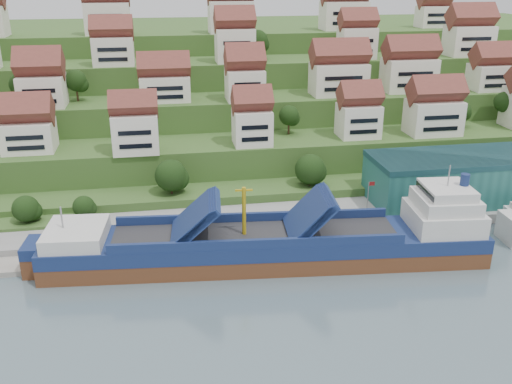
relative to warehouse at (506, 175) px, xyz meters
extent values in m
plane|color=slate|center=(-52.00, -17.00, -7.20)|extent=(300.00, 300.00, 0.00)
cube|color=gray|center=(-32.00, -2.00, -6.10)|extent=(180.00, 14.00, 2.20)
cube|color=#2D4C1E|center=(-52.00, 69.00, -5.20)|extent=(260.00, 128.00, 4.00)
cube|color=#2D4C1E|center=(-52.00, 74.00, -1.70)|extent=(260.00, 118.00, 11.00)
cube|color=#2D4C1E|center=(-52.00, 82.00, 1.80)|extent=(260.00, 102.00, 18.00)
cube|color=#2D4C1E|center=(-52.00, 90.00, 5.30)|extent=(260.00, 86.00, 25.00)
cube|color=#2D4C1E|center=(-52.00, 99.00, 8.30)|extent=(260.00, 68.00, 31.00)
cube|color=white|center=(-102.23, 23.23, 7.12)|extent=(11.00, 8.57, 6.64)
cube|color=white|center=(-78.85, 17.95, 8.11)|extent=(9.89, 7.03, 8.62)
cube|color=white|center=(-52.61, 19.76, 7.79)|extent=(8.56, 7.62, 7.99)
cube|color=white|center=(-26.35, 21.91, 7.68)|extent=(9.48, 7.73, 7.76)
cube|color=white|center=(-7.49, 21.07, 7.91)|extent=(12.48, 8.26, 8.22)
cube|color=white|center=(-100.58, 36.55, 14.50)|extent=(10.50, 8.98, 7.40)
cube|color=white|center=(-71.66, 37.90, 13.90)|extent=(12.29, 7.90, 6.21)
cube|color=white|center=(-51.85, 35.29, 14.63)|extent=(9.26, 8.56, 7.67)
cube|color=white|center=(-26.72, 37.59, 14.89)|extent=(14.20, 8.36, 8.17)
cube|color=white|center=(-6.71, 38.93, 15.14)|extent=(13.68, 8.18, 8.69)
cube|color=white|center=(15.79, 36.91, 14.20)|extent=(10.06, 8.04, 6.81)
cube|color=white|center=(-84.36, 51.91, 21.48)|extent=(10.61, 7.30, 7.36)
cube|color=white|center=(-51.95, 52.01, 22.29)|extent=(10.38, 7.79, 8.98)
cube|color=white|center=(-16.86, 53.07, 22.07)|extent=(10.04, 7.14, 8.55)
cube|color=white|center=(17.47, 52.98, 22.07)|extent=(12.85, 8.47, 8.54)
cube|color=white|center=(-86.51, 71.14, 28.28)|extent=(12.76, 7.51, 8.97)
cube|color=white|center=(-50.67, 70.10, 28.38)|extent=(12.94, 8.15, 9.16)
cube|color=white|center=(-14.49, 73.28, 28.07)|extent=(13.89, 8.73, 8.53)
cube|color=white|center=(16.77, 76.06, 27.15)|extent=(9.68, 7.05, 6.70)
ellipsoid|color=#1C3712|center=(-41.47, 9.11, 0.54)|extent=(6.74, 6.74, 6.74)
ellipsoid|color=#1C3712|center=(-71.84, 9.29, 0.92)|extent=(6.81, 6.81, 6.81)
ellipsoid|color=#1C3712|center=(2.80, 26.11, 7.87)|extent=(4.66, 4.66, 4.66)
ellipsoid|color=#1C3712|center=(14.26, 26.11, 9.81)|extent=(5.30, 5.30, 5.30)
ellipsoid|color=#1C3712|center=(-42.39, 26.66, 8.51)|extent=(4.88, 4.88, 4.88)
ellipsoid|color=#1C3712|center=(-7.76, 42.83, 16.09)|extent=(4.48, 4.48, 4.48)
ellipsoid|color=#1C3712|center=(-106.50, 42.38, 15.17)|extent=(5.86, 5.86, 5.86)
ellipsoid|color=#1C3712|center=(-93.28, 40.97, 15.98)|extent=(5.26, 5.26, 5.26)
ellipsoid|color=#1C3712|center=(-45.02, 56.21, 22.88)|extent=(6.14, 6.14, 6.14)
ellipsoid|color=#1C3712|center=(-17.93, 58.94, 22.12)|extent=(4.45, 4.45, 4.45)
ellipsoid|color=#1C3712|center=(-13.79, 56.97, 21.70)|extent=(4.89, 4.89, 4.89)
ellipsoid|color=#1C3712|center=(-100.10, 2.00, -1.63)|extent=(5.21, 5.21, 5.21)
ellipsoid|color=#1C3712|center=(-89.25, 2.00, -1.97)|extent=(4.34, 4.34, 4.34)
cube|color=#24625C|center=(0.00, 0.00, 0.00)|extent=(60.00, 15.00, 10.00)
cylinder|color=gray|center=(-34.00, -7.00, -1.00)|extent=(0.16, 0.16, 8.00)
cube|color=maroon|center=(-33.40, -7.00, 2.60)|extent=(1.20, 0.05, 0.80)
cube|color=brown|center=(-56.15, -16.97, -6.20)|extent=(78.01, 18.71, 4.95)
cube|color=navy|center=(-56.15, -16.97, -2.94)|extent=(78.02, 18.83, 2.58)
cube|color=silver|center=(-88.71, -14.06, -0.46)|extent=(10.87, 12.13, 2.58)
cube|color=#262628|center=(-58.13, -16.79, -1.65)|extent=(50.23, 14.47, 0.30)
cube|color=navy|center=(-68.98, -15.83, 1.71)|extent=(8.36, 11.55, 6.85)
cube|color=navy|center=(-49.25, -17.59, 1.71)|extent=(7.99, 11.52, 7.24)
cylinder|color=gold|center=(-60.10, -16.62, 2.71)|extent=(0.75, 0.75, 8.91)
cube|color=silver|center=(-24.58, -19.79, 0.23)|extent=(12.84, 12.30, 3.96)
cube|color=silver|center=(-24.58, -19.79, 3.40)|extent=(10.76, 10.94, 2.48)
cube|color=silver|center=(-24.58, -19.79, 5.48)|extent=(8.69, 9.58, 1.78)
cylinder|color=navy|center=(-21.62, -20.05, 7.36)|extent=(1.72, 1.72, 2.18)
camera|label=1|loc=(-73.45, -105.67, 41.54)|focal=40.00mm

